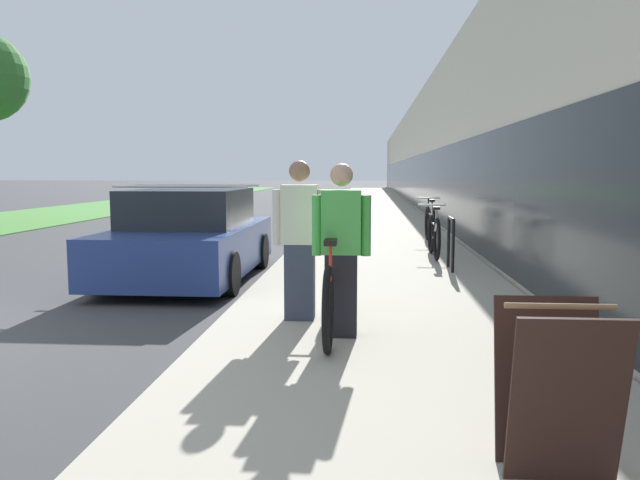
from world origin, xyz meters
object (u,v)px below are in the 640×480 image
Objects in this scene: tandem_bicycle at (334,287)px; cruiser_bike_nearest at (434,235)px; person_bystander at (300,240)px; parked_sedan_curbside at (190,238)px; cruiser_bike_middle at (430,224)px; bike_rack_hoop at (451,238)px; sandwich_board_sign at (557,388)px; person_rider at (341,250)px.

tandem_bicycle reaches higher than cruiser_bike_nearest.
tandem_bicycle is at bearing -40.06° from person_bystander.
cruiser_bike_nearest is 0.44× the size of parked_sedan_curbside.
cruiser_bike_middle is at bearing 86.17° from cruiser_bike_nearest.
cruiser_bike_nearest reaches higher than bike_rack_hoop.
bike_rack_hoop is 0.21× the size of parked_sedan_curbside.
person_rider is at bearing 114.97° from sandwich_board_sign.
cruiser_bike_nearest is 2.35m from cruiser_bike_middle.
person_rider is (0.09, -0.33, 0.42)m from tandem_bicycle.
parked_sedan_curbside reaches higher than cruiser_bike_middle.
person_rider reaches higher than tandem_bicycle.
cruiser_bike_middle is (1.62, 8.03, -0.41)m from person_rider.
tandem_bicycle is 0.66m from person_bystander.
person_rider reaches higher than bike_rack_hoop.
sandwich_board_sign reaches higher than bike_rack_hoop.
tandem_bicycle is 5.58m from cruiser_bike_nearest.
cruiser_bike_nearest is at bearing 75.54° from person_rider.
cruiser_bike_middle is 10.68m from sandwich_board_sign.
bike_rack_hoop is at bearing 59.88° from person_bystander.
bike_rack_hoop is at bearing 87.11° from sandwich_board_sign.
parked_sedan_curbside is at bearing 126.91° from tandem_bicycle.
cruiser_bike_middle is at bearing 74.20° from person_bystander.
tandem_bicycle is at bearing -106.15° from cruiser_bike_nearest.
tandem_bicycle reaches higher than sandwich_board_sign.
person_bystander is at bearing -110.97° from cruiser_bike_nearest.
person_rider reaches higher than cruiser_bike_middle.
bike_rack_hoop is (1.57, 4.16, -0.31)m from person_rider.
bike_rack_hoop is at bearing -90.73° from cruiser_bike_middle.
cruiser_bike_nearest is at bearing 69.03° from person_bystander.
parked_sedan_curbside is (-2.40, 3.20, 0.13)m from tandem_bicycle.
person_rider is at bearing -54.17° from person_bystander.
sandwich_board_sign is at bearing -58.90° from parked_sedan_curbside.
person_bystander is 0.88× the size of cruiser_bike_middle.
sandwich_board_sign is at bearing -62.71° from person_bystander.
person_rider is 0.40× the size of parked_sedan_curbside.
tandem_bicycle is 3.11× the size of bike_rack_hoop.
person_bystander is at bearing -105.80° from cruiser_bike_middle.
person_bystander reaches higher than cruiser_bike_middle.
sandwich_board_sign is (1.32, -2.97, 0.04)m from tandem_bicycle.
cruiser_bike_middle reaches higher than sandwich_board_sign.
tandem_bicycle is at bearing -102.51° from cruiser_bike_middle.
sandwich_board_sign is at bearing -92.89° from bike_rack_hoop.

